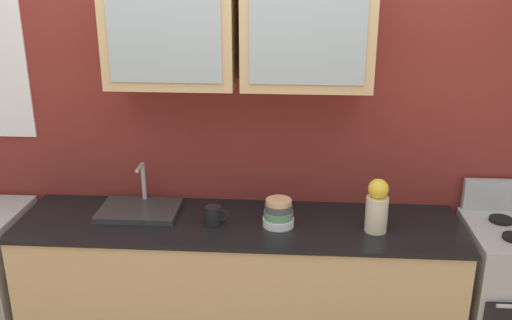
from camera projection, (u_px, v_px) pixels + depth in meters
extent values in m
cube|color=maroon|center=(243.00, 139.00, 3.24)|extent=(4.72, 0.10, 2.56)
cube|color=tan|center=(171.00, 20.00, 2.84)|extent=(0.64, 0.33, 0.66)
cube|color=#9EADB7|center=(163.00, 24.00, 2.68)|extent=(0.55, 0.01, 0.56)
cube|color=tan|center=(307.00, 21.00, 2.79)|extent=(0.64, 0.33, 0.66)
cube|color=#9EADB7|center=(308.00, 25.00, 2.64)|extent=(0.55, 0.01, 0.56)
cube|color=tan|center=(239.00, 298.00, 3.20)|extent=(2.34, 0.57, 0.90)
cube|color=black|center=(238.00, 224.00, 3.04)|extent=(2.36, 0.59, 0.02)
cylinder|color=black|center=(501.00, 220.00, 3.04)|extent=(0.12, 0.12, 0.02)
cube|color=#2D2D30|center=(139.00, 210.00, 3.14)|extent=(0.43, 0.31, 0.03)
cylinder|color=#ADAFB5|center=(144.00, 181.00, 3.22)|extent=(0.02, 0.02, 0.21)
cylinder|color=#ADAFB5|center=(140.00, 167.00, 3.13)|extent=(0.02, 0.12, 0.02)
cylinder|color=white|center=(278.00, 222.00, 2.99)|extent=(0.16, 0.16, 0.04)
cylinder|color=#669972|center=(279.00, 215.00, 2.98)|extent=(0.15, 0.15, 0.05)
cylinder|color=#4C4C54|center=(279.00, 208.00, 2.97)|extent=(0.14, 0.14, 0.05)
cylinder|color=#E0AD7F|center=(279.00, 203.00, 2.96)|extent=(0.13, 0.13, 0.04)
cylinder|color=beige|center=(376.00, 214.00, 2.91)|extent=(0.11, 0.11, 0.19)
sphere|color=yellow|center=(378.00, 189.00, 2.86)|extent=(0.10, 0.10, 0.10)
cylinder|color=black|center=(213.00, 216.00, 2.99)|extent=(0.08, 0.08, 0.10)
torus|color=black|center=(222.00, 215.00, 2.98)|extent=(0.06, 0.01, 0.06)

